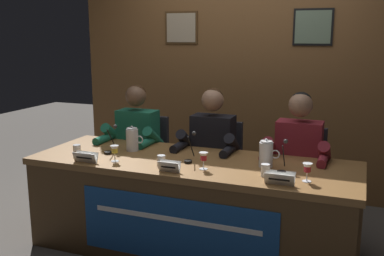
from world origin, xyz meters
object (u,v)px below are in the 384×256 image
Objects in this scene: microphone_left at (110,144)px; nameplate_right at (280,179)px; juice_glass_left at (115,150)px; nameplate_center at (169,167)px; water_pitcher_left_side at (132,139)px; water_cup_left at (77,151)px; conference_table at (187,194)px; juice_glass_center at (204,158)px; water_cup_right at (265,171)px; panelist_left at (134,142)px; chair_right at (299,183)px; microphone_right at (283,162)px; water_pitcher_right_side at (266,154)px; document_stack_right at (279,174)px; chair_center at (217,173)px; microphone_center at (190,152)px; juice_glass_right at (307,169)px; chair_left at (144,165)px; nameplate_left at (85,157)px; panelist_right at (297,157)px; water_cup_center at (161,162)px; panelist_center at (210,149)px.

microphone_left is 1.45m from nameplate_right.
nameplate_center is (0.49, -0.09, -0.05)m from juice_glass_left.
nameplate_right is 0.90× the size of water_pitcher_left_side.
water_cup_left is 0.27m from microphone_left.
juice_glass_center is at bearing -28.72° from conference_table.
water_cup_right is (0.60, -0.09, 0.27)m from conference_table.
panelist_left reaches higher than juice_glass_left.
nameplate_right is (-0.00, -0.95, 0.33)m from chair_right.
conference_table is 11.53× the size of microphone_right.
water_pitcher_right_side reaches higher than juice_glass_left.
document_stack_right is (1.22, 0.11, -0.08)m from juice_glass_left.
chair_center is 0.73m from chair_right.
panelist_left is 1.47m from water_cup_right.
conference_table is at bearing 15.18° from juice_glass_left.
microphone_center is 1.74× the size of juice_glass_right.
document_stack_right is (1.42, -0.75, 0.30)m from chair_left.
chair_right reaches higher than nameplate_left.
water_cup_left is 0.39× the size of microphone_center.
nameplate_center is at bearing -164.13° from document_stack_right.
water_cup_left is 0.07× the size of panelist_right.
panelist_right reaches higher than microphone_right.
water_cup_right is 0.17m from microphone_right.
nameplate_center is at bearing -143.56° from juice_glass_center.
conference_table is at bearing 173.61° from juice_glass_right.
panelist_right is at bearing 27.85° from juice_glass_left.
nameplate_right is 0.88× the size of document_stack_right.
chair_right reaches higher than juice_glass_center.
water_cup_center is at bearing 137.62° from nameplate_center.
nameplate_right is 0.88× the size of microphone_right.
panelist_center and panelist_right have the same top height.
microphone_center is at bearing 158.12° from nameplate_right.
juice_glass_center reaches higher than nameplate_right.
conference_table is at bearing -18.59° from water_pitcher_left_side.
document_stack_right is (0.13, -0.17, -0.09)m from water_pitcher_right_side.
water_cup_left is at bearing 176.99° from water_cup_center.
water_cup_left is 0.09× the size of chair_right.
microphone_right reaches higher than nameplate_right.
water_cup_center is at bearing -125.91° from microphone_center.
panelist_right is (1.46, -0.20, 0.28)m from chair_left.
document_stack_right is (0.09, 0.06, -0.03)m from water_cup_right.
nameplate_center is (0.68, 0.01, -0.00)m from nameplate_left.
nameplate_left reaches higher than document_stack_right.
water_cup_left is 1.75m from panelist_right.
water_pitcher_right_side reaches higher than nameplate_center.
panelist_right is at bearing -15.24° from chair_center.
water_pitcher_right_side is 0.23m from document_stack_right.
panelist_center is (0.73, -0.20, 0.28)m from chair_left.
chair_left is 1.46m from chair_right.
water_cup_center is (-0.15, -0.14, 0.27)m from conference_table.
panelist_left reaches higher than nameplate_left.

